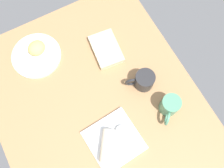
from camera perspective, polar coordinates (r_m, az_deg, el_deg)
The scene contains 9 objects.
dining_table at distance 121.65cm, azimuth -3.17°, elevation -4.69°, with size 110.00×90.00×4.00cm, color #9E754C.
round_plate at distance 132.25cm, azimuth -16.15°, elevation 5.95°, with size 23.80×23.80×1.40cm, color silver.
scone_pastry at distance 129.93cm, azimuth -16.15°, elevation 7.55°, with size 8.42×7.54×5.75cm, color tan.
square_plate at distance 115.71cm, azimuth 0.45°, elevation -12.21°, with size 21.40×21.40×1.60cm, color white.
sauce_cup at distance 114.11cm, azimuth 2.19°, elevation -10.38°, with size 5.47×5.47×2.53cm.
breakfast_wrap at distance 111.79cm, azimuth -0.96°, elevation -13.38°, with size 5.72×5.72×13.38cm, color beige.
book_stack at distance 127.74cm, azimuth -1.29°, elevation 7.61°, with size 19.21×13.97×3.03cm.
coffee_mug at distance 117.05cm, azimuth 12.49°, elevation -4.71°, with size 11.32×10.87×9.55cm.
second_mug at distance 119.21cm, azimuth 6.93°, elevation 0.80°, with size 8.91×13.15×8.52cm.
Camera 1 is at (29.64, -8.18, 119.70)cm, focal length 41.89 mm.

